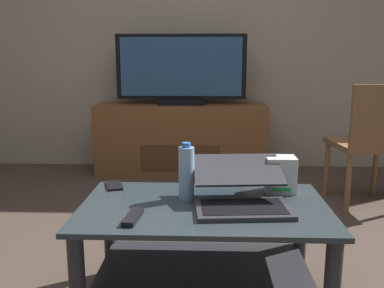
{
  "coord_description": "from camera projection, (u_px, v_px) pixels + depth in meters",
  "views": [
    {
      "loc": [
        0.12,
        -1.68,
        1.05
      ],
      "look_at": [
        0.05,
        0.44,
        0.61
      ],
      "focal_mm": 39.09,
      "sensor_mm": 36.0,
      "label": 1
    }
  ],
  "objects": [
    {
      "name": "tv_remote",
      "position": [
        133.0,
        217.0,
        1.55
      ],
      "size": [
        0.06,
        0.16,
        0.02
      ],
      "primitive_type": "cube",
      "rotation": [
        0.0,
        0.0,
        -0.09
      ],
      "color": "black",
      "rests_on": "coffee_table"
    },
    {
      "name": "water_bottle_near",
      "position": [
        186.0,
        172.0,
        1.76
      ],
      "size": [
        0.07,
        0.07,
        0.24
      ],
      "color": "#99C6E5",
      "rests_on": "coffee_table"
    },
    {
      "name": "cell_phone",
      "position": [
        114.0,
        185.0,
        1.95
      ],
      "size": [
        0.11,
        0.15,
        0.01
      ],
      "primitive_type": "cube",
      "rotation": [
        0.0,
        0.0,
        0.3
      ],
      "color": "black",
      "rests_on": "coffee_table"
    },
    {
      "name": "router_box",
      "position": [
        280.0,
        174.0,
        1.85
      ],
      "size": [
        0.13,
        0.11,
        0.16
      ],
      "color": "white",
      "rests_on": "coffee_table"
    },
    {
      "name": "coffee_table",
      "position": [
        204.0,
        239.0,
        1.73
      ],
      "size": [
        1.01,
        0.61,
        0.46
      ],
      "color": "#2D383D",
      "rests_on": "ground"
    },
    {
      "name": "laptop",
      "position": [
        241.0,
        192.0,
        1.68
      ],
      "size": [
        0.4,
        0.41,
        0.17
      ],
      "color": "#333338",
      "rests_on": "coffee_table"
    },
    {
      "name": "media_cabinet",
      "position": [
        182.0,
        139.0,
        3.82
      ],
      "size": [
        1.53,
        0.44,
        0.63
      ],
      "color": "brown",
      "rests_on": "ground"
    },
    {
      "name": "dining_chair",
      "position": [
        371.0,
        139.0,
        2.87
      ],
      "size": [
        0.48,
        0.48,
        0.88
      ],
      "color": "brown",
      "rests_on": "ground"
    },
    {
      "name": "back_wall",
      "position": [
        195.0,
        19.0,
        3.91
      ],
      "size": [
        6.4,
        0.12,
        2.8
      ],
      "primitive_type": "cube",
      "color": "#B2A38C",
      "rests_on": "ground"
    },
    {
      "name": "television",
      "position": [
        181.0,
        71.0,
        3.67
      ],
      "size": [
        1.14,
        0.2,
        0.61
      ],
      "color": "black",
      "rests_on": "media_cabinet"
    }
  ]
}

